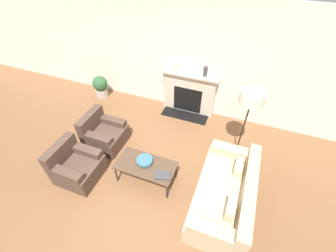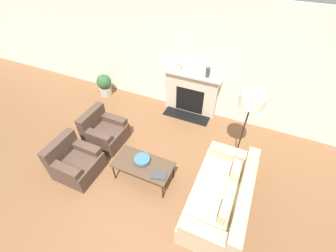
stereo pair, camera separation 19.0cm
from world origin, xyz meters
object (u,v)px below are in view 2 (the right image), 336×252
(coffee_table, at_px, (143,165))
(armchair_near, at_px, (75,162))
(armchair_far, at_px, (104,132))
(mantel_vase_left, at_px, (179,67))
(potted_plant, at_px, (104,84))
(fireplace, at_px, (191,94))
(floor_lamp, at_px, (251,104))
(bowl, at_px, (142,159))
(couch, at_px, (222,197))
(book, at_px, (159,175))
(mantel_vase_center_left, at_px, (208,72))

(coffee_table, bearing_deg, armchair_near, -162.86)
(armchair_far, bearing_deg, coffee_table, -112.86)
(mantel_vase_left, height_order, potted_plant, mantel_vase_left)
(armchair_far, distance_m, coffee_table, 1.48)
(fireplace, height_order, floor_lamp, floor_lamp)
(bowl, bearing_deg, potted_plant, 138.96)
(armchair_far, bearing_deg, floor_lamp, -74.71)
(couch, relative_size, book, 5.80)
(couch, height_order, armchair_far, armchair_far)
(coffee_table, height_order, potted_plant, potted_plant)
(book, relative_size, potted_plant, 0.50)
(book, distance_m, potted_plant, 3.73)
(book, bearing_deg, bowl, 144.29)
(couch, xyz_separation_m, armchair_far, (-2.94, 0.55, -0.01))
(mantel_vase_center_left, bearing_deg, mantel_vase_left, 180.00)
(couch, relative_size, mantel_vase_center_left, 8.02)
(fireplace, bearing_deg, book, -83.23)
(armchair_near, relative_size, potted_plant, 1.26)
(armchair_far, bearing_deg, book, -111.28)
(coffee_table, height_order, book, book)
(mantel_vase_left, xyz_separation_m, potted_plant, (-2.24, -0.30, -0.91))
(armchair_near, height_order, coffee_table, armchair_near)
(bowl, distance_m, mantel_vase_center_left, 2.62)
(fireplace, height_order, couch, fireplace)
(armchair_far, relative_size, mantel_vase_left, 3.70)
(couch, distance_m, potted_plant, 4.64)
(armchair_near, distance_m, mantel_vase_left, 3.27)
(couch, relative_size, potted_plant, 2.90)
(armchair_near, height_order, potted_plant, armchair_near)
(mantel_vase_left, bearing_deg, couch, -53.31)
(coffee_table, height_order, mantel_vase_center_left, mantel_vase_center_left)
(armchair_near, height_order, book, armchair_near)
(book, xyz_separation_m, mantel_vase_center_left, (0.06, 2.62, 0.80))
(bowl, height_order, floor_lamp, floor_lamp)
(bowl, relative_size, floor_lamp, 0.19)
(floor_lamp, height_order, mantel_vase_left, floor_lamp)
(fireplace, distance_m, armchair_near, 3.26)
(armchair_far, bearing_deg, potted_plant, 35.29)
(mantel_vase_left, bearing_deg, potted_plant, -172.50)
(floor_lamp, bearing_deg, book, -128.84)
(couch, distance_m, armchair_far, 2.99)
(floor_lamp, xyz_separation_m, mantel_vase_center_left, (-1.14, 1.12, -0.18))
(bowl, bearing_deg, coffee_table, -51.70)
(fireplace, distance_m, mantel_vase_left, 0.79)
(floor_lamp, bearing_deg, bowl, -141.07)
(armchair_near, bearing_deg, armchair_far, 0.00)
(bowl, xyz_separation_m, potted_plant, (-2.48, 2.16, -0.16))
(armchair_far, xyz_separation_m, coffee_table, (1.36, -0.57, 0.13))
(coffee_table, xyz_separation_m, book, (0.40, -0.11, 0.04))
(fireplace, distance_m, bowl, 2.44)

